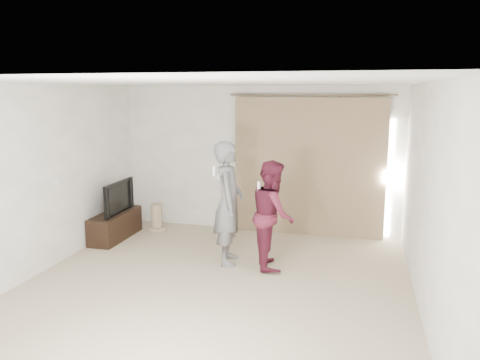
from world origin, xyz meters
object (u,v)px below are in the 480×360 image
tv (114,197)px  person_man (229,203)px  tv_console (115,225)px  person_woman (273,214)px

tv → person_man: (2.20, -0.62, 0.17)m
person_man → tv_console: bearing=164.3°
person_man → person_woman: bearing=0.6°
tv_console → tv: bearing=0.0°
person_man → person_woman: size_ratio=1.16×
person_man → person_woman: 0.66m
tv → person_woman: 2.92m
tv_console → person_man: (2.20, -0.62, 0.67)m
tv_console → person_man: person_man is taller
tv_console → person_man: 2.38m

